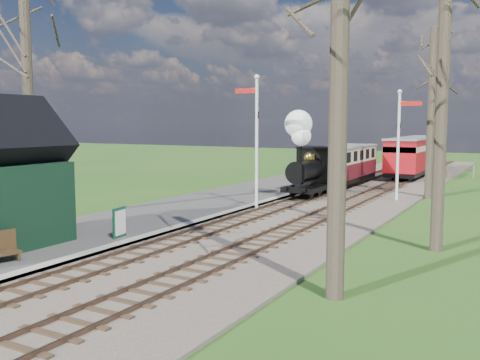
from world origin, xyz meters
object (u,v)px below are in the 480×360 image
Objects in this scene: semaphore_near at (255,132)px; semaphore_far at (400,137)px; red_carriage_a at (408,157)px; locomotive at (310,160)px; red_carriage_b at (422,153)px; person at (3,236)px; sign_board at (120,222)px; coach at (346,163)px.

semaphore_near reaches higher than semaphore_far.
semaphore_near is at bearing -101.41° from red_carriage_a.
locomotive is 17.53m from red_carriage_b.
person is (-5.56, -33.86, -0.84)m from red_carriage_b.
sign_board is at bearing -97.05° from semaphore_near.
semaphore_near is 22.54m from red_carriage_b.
person is at bearing -108.36° from sign_board.
coach is 1.28× the size of red_carriage_b.
semaphore_near is 6.08× the size of sign_board.
locomotive is 3.78× the size of person.
semaphore_near is 11.15m from coach.
red_carriage_b is 5.50× the size of sign_board.
red_carriage_b is at bearing 96.25° from semaphore_far.
sign_board is at bearing -97.73° from locomotive.
locomotive is at bearing -98.57° from red_carriage_b.
semaphore_far is 19.30m from person.
semaphore_near is at bearing 3.01° from person.
coach is (-4.37, 4.92, -1.83)m from semaphore_far.
semaphore_far reaches higher than coach.
semaphore_near is 7.91m from semaphore_far.
locomotive is at bearing -165.44° from semaphore_far.
person reaches higher than sign_board.
red_carriage_a is 4.74× the size of person.
person is (-2.95, -16.53, -1.28)m from locomotive.
semaphore_far is 10.98m from red_carriage_a.
semaphore_far is 0.80× the size of coach.
red_carriage_a is at bearing 78.59° from semaphore_near.
red_carriage_b is (-1.77, 16.19, -1.72)m from semaphore_far.
coach is at bearing 6.19° from person.
locomotive reaches higher than red_carriage_a.
coach is (0.01, 6.06, -0.55)m from locomotive.
locomotive is (0.76, 4.86, -1.55)m from semaphore_near.
red_carriage_a reaches higher than person.
person is (-1.20, -3.61, 0.08)m from sign_board.
semaphore_far is 1.27× the size of locomotive.
person is at bearing -99.33° from red_carriage_b.
red_carriage_b reaches higher than coach.
semaphore_near is 12.21m from person.
coach is 7.03× the size of sign_board.
red_carriage_a is at bearing 77.55° from locomotive.
red_carriage_b is 34.33m from person.
semaphore_near is 0.86× the size of coach.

